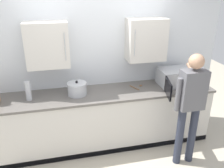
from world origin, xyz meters
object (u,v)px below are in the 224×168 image
Objects in this scene: microwave_oven at (174,77)px; wooden_spoon at (138,87)px; stock_pot at (77,89)px; thermos_flask at (28,91)px; person_figure at (190,102)px.

wooden_spoon is at bearing 176.14° from microwave_oven.
thermos_flask reaches higher than stock_pot.
person_figure is (1.47, -0.73, -0.02)m from stock_pot.
microwave_oven is 2.29m from thermos_flask.
microwave_oven is 0.76m from person_figure.
thermos_flask is 1.68m from wooden_spoon.
person_figure reaches higher than stock_pot.
thermos_flask is 1.32× the size of wooden_spoon.
stock_pot is 0.70m from thermos_flask.
stock_pot is at bearing 153.62° from person_figure.
microwave_oven reaches higher than stock_pot.
microwave_oven is 0.63m from wooden_spoon.
wooden_spoon is (1.68, 0.08, -0.13)m from thermos_flask.
stock_pot reaches higher than wooden_spoon.
thermos_flask is (-2.29, -0.04, 0.01)m from microwave_oven.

